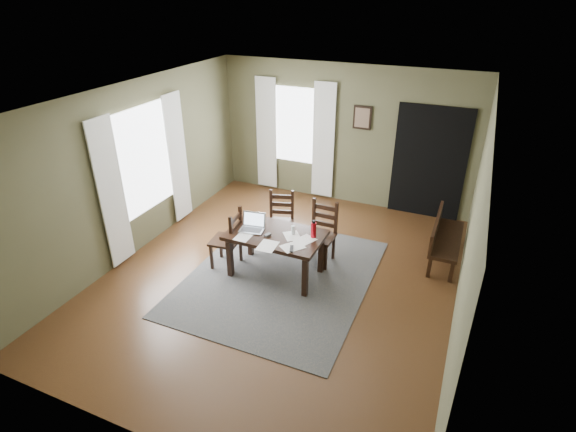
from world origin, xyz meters
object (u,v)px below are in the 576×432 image
at_px(chair_end, 228,239).
at_px(bench, 443,236).
at_px(dining_table, 276,239).
at_px(laptop, 253,225).
at_px(chair_back_left, 281,221).
at_px(chair_back_right, 321,234).
at_px(water_bottle, 313,230).

height_order(chair_end, bench, chair_end).
distance_m(dining_table, chair_end, 0.78).
distance_m(bench, laptop, 2.99).
bearing_deg(laptop, chair_back_left, 74.53).
bearing_deg(bench, dining_table, 121.92).
xyz_separation_m(chair_back_left, chair_back_right, (0.77, -0.17, 0.02)).
distance_m(chair_back_right, water_bottle, 0.62).
bearing_deg(dining_table, water_bottle, 12.91).
height_order(chair_back_left, bench, chair_back_left).
distance_m(dining_table, laptop, 0.40).
relative_size(dining_table, bench, 1.08).
relative_size(chair_back_left, bench, 0.73).
bearing_deg(chair_end, laptop, 94.93).
distance_m(chair_back_left, bench, 2.59).
bearing_deg(dining_table, bench, 32.48).
distance_m(dining_table, chair_back_left, 0.86).
bearing_deg(water_bottle, chair_end, -171.22).
bearing_deg(chair_end, bench, 109.90).
bearing_deg(laptop, bench, 19.56).
bearing_deg(chair_back_right, chair_end, -148.91).
relative_size(laptop, water_bottle, 1.44).
relative_size(chair_back_left, laptop, 2.46).
xyz_separation_m(chair_end, bench, (3.01, 1.48, -0.04)).
bearing_deg(bench, laptop, 118.23).
height_order(chair_end, chair_back_right, chair_back_right).
relative_size(bench, water_bottle, 4.87).
bearing_deg(bench, chair_end, 116.24).
relative_size(chair_back_right, water_bottle, 3.69).
bearing_deg(laptop, water_bottle, -0.97).
distance_m(chair_back_left, chair_back_right, 0.78).
relative_size(chair_back_right, bench, 0.76).
bearing_deg(dining_table, laptop, -178.83).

